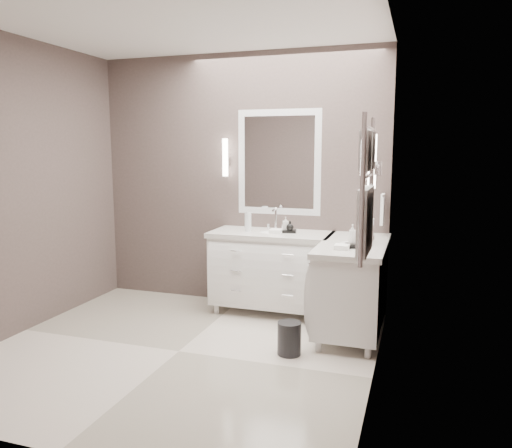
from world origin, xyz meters
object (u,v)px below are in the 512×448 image
(towel_ladder, at_px, (366,197))
(waste_bin, at_px, (289,338))
(vanity_back, at_px, (271,267))
(vanity_right, at_px, (353,282))

(towel_ladder, bearing_deg, waste_bin, 135.75)
(vanity_back, xyz_separation_m, waste_bin, (0.45, -0.99, -0.35))
(vanity_back, bearing_deg, vanity_right, -20.38)
(vanity_right, relative_size, towel_ladder, 1.38)
(vanity_back, bearing_deg, towel_ladder, -55.90)
(vanity_right, distance_m, waste_bin, 0.86)
(vanity_back, xyz_separation_m, towel_ladder, (1.10, -1.63, 0.91))
(vanity_back, xyz_separation_m, vanity_right, (0.88, -0.33, 0.00))
(towel_ladder, xyz_separation_m, waste_bin, (-0.65, 0.63, -1.25))
(vanity_back, distance_m, waste_bin, 1.14)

